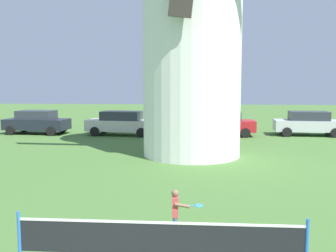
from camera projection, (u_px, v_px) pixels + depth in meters
windmill at (192, 4)px, 17.01m from camera, size 8.41×5.15×14.20m
tennis_net at (159, 239)px, 6.42m from camera, size 4.92×0.06×1.10m
player_far at (176, 210)px, 8.13m from camera, size 0.68×0.41×1.06m
parked_car_black at (37, 122)px, 25.45m from camera, size 4.30×2.17×1.56m
parked_car_cream at (122, 123)px, 24.78m from camera, size 4.64×2.26×1.56m
parked_car_red at (221, 123)px, 24.50m from camera, size 4.22×1.89×1.56m
parked_car_silver at (308, 123)px, 24.58m from camera, size 4.37×2.12×1.56m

